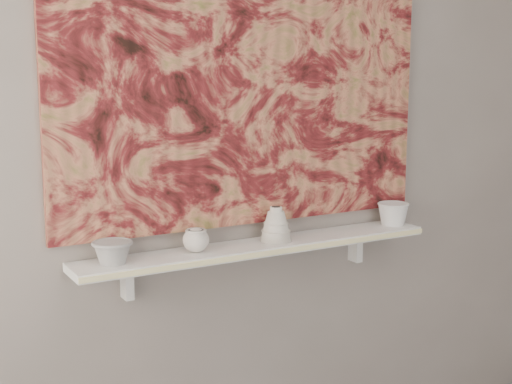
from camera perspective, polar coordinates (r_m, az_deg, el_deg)
wall_back at (r=2.63m, az=-0.70°, el=5.25°), size 3.60×0.00×3.60m
shelf at (r=2.62m, az=0.33°, el=-4.42°), size 1.40×0.18×0.03m
shelf_stripe at (r=2.54m, az=1.39°, el=-4.87°), size 1.40×0.01×0.02m
bracket_left at (r=2.50m, az=-10.28°, el=-7.07°), size 0.03×0.06×0.12m
bracket_right at (r=2.96m, az=7.96°, el=-4.37°), size 0.03×0.06×0.12m
painting at (r=2.61m, az=-0.56°, el=9.40°), size 1.50×0.02×1.10m
house_motif at (r=2.86m, az=7.45°, el=3.17°), size 0.09×0.00×0.08m
bowl_grey at (r=2.38m, az=-11.41°, el=-4.71°), size 0.17×0.17×0.08m
cup_cream at (r=2.49m, az=-4.83°, el=-3.86°), size 0.12×0.12×0.08m
bell_vessel at (r=2.63m, az=1.61°, el=-2.56°), size 0.15×0.15×0.13m
bowl_white at (r=2.96m, az=10.91°, el=-1.71°), size 0.14×0.14×0.09m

